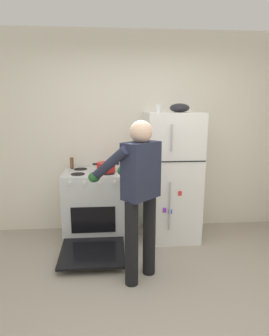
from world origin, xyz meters
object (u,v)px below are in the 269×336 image
object	(u,v)px
person_cook	(138,187)
stove_range	(95,206)
red_pot	(106,167)
coffee_mug	(158,109)
pepper_mill	(72,163)
refrigerator	(171,176)
mixing_bowl	(180,108)

from	to	relation	value
person_cook	stove_range	bearing A→B (deg)	117.68
red_pot	coffee_mug	bearing A→B (deg)	8.46
red_pot	pepper_mill	distance (m)	0.52
refrigerator	mixing_bowl	size ratio (longest dim) A/B	6.64
pepper_mill	refrigerator	bearing A→B (deg)	-8.70
person_cook	pepper_mill	distance (m)	1.38
refrigerator	person_cook	xyz separation A→B (m)	(-0.53, -0.93, 0.14)
refrigerator	coffee_mug	size ratio (longest dim) A/B	14.73
stove_range	mixing_bowl	distance (m)	1.67
mixing_bowl	coffee_mug	bearing A→B (deg)	169.01
stove_range	red_pot	distance (m)	0.55
pepper_mill	mixing_bowl	xyz separation A→B (m)	(1.39, -0.20, 0.72)
red_pot	pepper_mill	world-z (taller)	pepper_mill
red_pot	pepper_mill	bearing A→B (deg)	151.48
person_cook	coffee_mug	world-z (taller)	coffee_mug
red_pot	mixing_bowl	distance (m)	1.18
person_cook	coffee_mug	size ratio (longest dim) A/B	14.28
refrigerator	stove_range	world-z (taller)	refrigerator
person_cook	pepper_mill	size ratio (longest dim) A/B	11.19
person_cook	coffee_mug	bearing A→B (deg)	70.36
pepper_mill	coffee_mug	bearing A→B (deg)	-7.55
pepper_mill	stove_range	bearing A→B (deg)	-35.99
mixing_bowl	pepper_mill	bearing A→B (deg)	171.81
red_pot	mixing_bowl	xyz separation A→B (m)	(0.93, 0.05, 0.73)
coffee_mug	mixing_bowl	xyz separation A→B (m)	(0.26, -0.05, 0.01)
pepper_mill	red_pot	bearing A→B (deg)	-28.52
stove_range	pepper_mill	xyz separation A→B (m)	(-0.30, 0.22, 0.54)
red_pot	coffee_mug	distance (m)	0.99
coffee_mug	pepper_mill	world-z (taller)	coffee_mug
pepper_mill	mixing_bowl	world-z (taller)	mixing_bowl
refrigerator	coffee_mug	distance (m)	0.89
red_pot	pepper_mill	size ratio (longest dim) A/B	2.33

